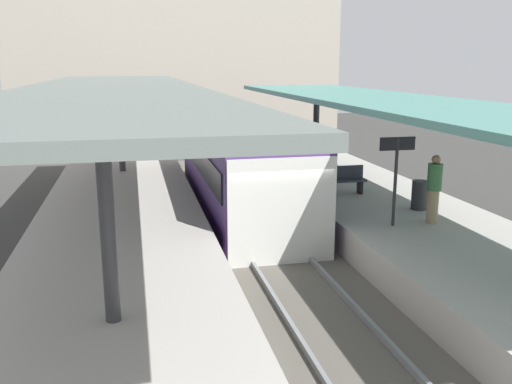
{
  "coord_description": "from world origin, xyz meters",
  "views": [
    {
      "loc": [
        -3.35,
        -13.09,
        4.92
      ],
      "look_at": [
        -0.14,
        1.14,
        1.5
      ],
      "focal_mm": 38.37,
      "sensor_mm": 36.0,
      "label": 1
    }
  ],
  "objects_px": {
    "commuter_train": "(241,165)",
    "platform_bench": "(343,179)",
    "passenger_near_bench": "(434,188)",
    "litter_bin": "(420,195)",
    "platform_sign": "(396,161)"
  },
  "relations": [
    {
      "from": "passenger_near_bench",
      "to": "commuter_train",
      "type": "bearing_deg",
      "value": 127.51
    },
    {
      "from": "litter_bin",
      "to": "platform_bench",
      "type": "bearing_deg",
      "value": 122.27
    },
    {
      "from": "commuter_train",
      "to": "platform_bench",
      "type": "relative_size",
      "value": 7.27
    },
    {
      "from": "commuter_train",
      "to": "passenger_near_bench",
      "type": "distance_m",
      "value": 6.42
    },
    {
      "from": "passenger_near_bench",
      "to": "platform_bench",
      "type": "bearing_deg",
      "value": 106.52
    },
    {
      "from": "platform_bench",
      "to": "passenger_near_bench",
      "type": "relative_size",
      "value": 0.81
    },
    {
      "from": "commuter_train",
      "to": "passenger_near_bench",
      "type": "bearing_deg",
      "value": -52.49
    },
    {
      "from": "commuter_train",
      "to": "litter_bin",
      "type": "bearing_deg",
      "value": -41.78
    },
    {
      "from": "commuter_train",
      "to": "platform_bench",
      "type": "height_order",
      "value": "commuter_train"
    },
    {
      "from": "platform_bench",
      "to": "platform_sign",
      "type": "bearing_deg",
      "value": -90.55
    },
    {
      "from": "platform_sign",
      "to": "passenger_near_bench",
      "type": "relative_size",
      "value": 1.27
    },
    {
      "from": "platform_sign",
      "to": "passenger_near_bench",
      "type": "xyz_separation_m",
      "value": [
        1.07,
        0.0,
        -0.72
      ]
    },
    {
      "from": "commuter_train",
      "to": "litter_bin",
      "type": "distance_m",
      "value": 5.73
    },
    {
      "from": "platform_sign",
      "to": "litter_bin",
      "type": "xyz_separation_m",
      "value": [
        1.42,
        1.29,
        -1.22
      ]
    },
    {
      "from": "commuter_train",
      "to": "platform_sign",
      "type": "height_order",
      "value": "commuter_train"
    }
  ]
}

